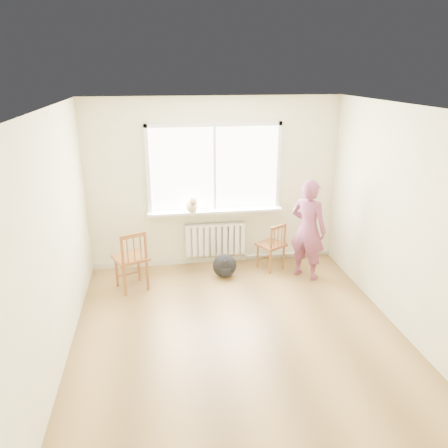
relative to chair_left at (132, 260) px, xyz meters
name	(u,v)px	position (x,y,z in m)	size (l,w,h in m)	color
floor	(240,337)	(1.31, -1.45, -0.46)	(4.50, 4.50, 0.00)	#9F7741
ceiling	(243,108)	(1.31, -1.45, 2.24)	(4.50, 4.50, 0.00)	white
back_wall	(214,184)	(1.31, 0.80, 0.89)	(4.00, 0.01, 2.70)	beige
window	(214,165)	(1.31, 0.78, 1.20)	(2.12, 0.05, 1.42)	white
windowsill	(215,211)	(1.31, 0.69, 0.47)	(2.15, 0.22, 0.04)	white
radiator	(215,239)	(1.31, 0.71, -0.03)	(1.00, 0.12, 0.55)	white
heating_pipe	(287,254)	(2.56, 0.74, -0.38)	(0.04, 0.04, 1.40)	silver
baseboard	(215,259)	(1.31, 0.79, -0.42)	(4.00, 0.03, 0.08)	beige
chair_left	(132,260)	(0.00, 0.00, 0.00)	(0.59, 0.58, 0.92)	brown
chair_right	(273,246)	(2.19, 0.36, -0.07)	(0.52, 0.51, 0.79)	brown
person	(308,230)	(2.64, 0.03, 0.31)	(0.57, 0.37, 1.56)	#B23B57
cat	(192,205)	(0.93, 0.61, 0.61)	(0.23, 0.45, 0.30)	beige
backpack	(225,266)	(1.39, 0.21, -0.28)	(0.37, 0.28, 0.37)	black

